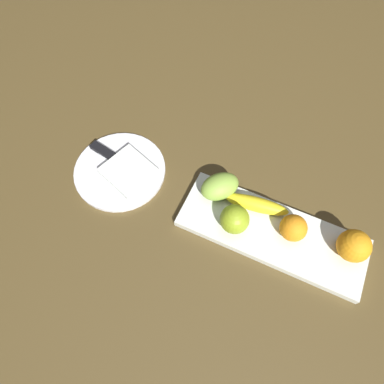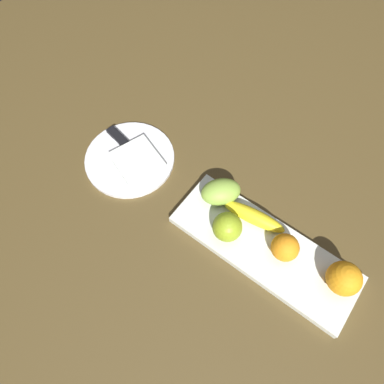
% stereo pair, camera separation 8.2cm
% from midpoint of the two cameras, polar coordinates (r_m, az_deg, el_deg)
% --- Properties ---
extents(ground_plane, '(2.40, 2.40, 0.00)m').
position_cam_midpoint_polar(ground_plane, '(0.85, 11.94, -6.95)').
color(ground_plane, brown).
extents(fruit_tray, '(0.44, 0.15, 0.02)m').
position_cam_midpoint_polar(fruit_tray, '(0.83, 14.54, -9.19)').
color(fruit_tray, silver).
rests_on(fruit_tray, ground_plane).
extents(apple, '(0.07, 0.07, 0.07)m').
position_cam_midpoint_polar(apple, '(0.79, 8.82, -5.99)').
color(apple, '#8DA721').
rests_on(apple, fruit_tray).
extents(banana, '(0.16, 0.06, 0.04)m').
position_cam_midpoint_polar(banana, '(0.83, 12.94, -4.23)').
color(banana, yellow).
rests_on(banana, fruit_tray).
extents(orange_near_apple, '(0.07, 0.07, 0.07)m').
position_cam_midpoint_polar(orange_near_apple, '(0.82, 26.48, -12.93)').
color(orange_near_apple, orange).
rests_on(orange_near_apple, fruit_tray).
extents(orange_near_banana, '(0.06, 0.06, 0.06)m').
position_cam_midpoint_polar(orange_near_banana, '(0.80, 18.00, -8.92)').
color(orange_near_banana, orange).
rests_on(orange_near_banana, fruit_tray).
extents(grape_bunch, '(0.11, 0.12, 0.06)m').
position_cam_midpoint_polar(grape_bunch, '(0.83, 7.59, -0.21)').
color(grape_bunch, '#8DB642').
rests_on(grape_bunch, fruit_tray).
extents(dinner_plate, '(0.24, 0.24, 0.01)m').
position_cam_midpoint_polar(dinner_plate, '(0.93, -7.74, 5.27)').
color(dinner_plate, white).
rests_on(dinner_plate, ground_plane).
extents(folded_napkin, '(0.15, 0.14, 0.02)m').
position_cam_midpoint_polar(folded_napkin, '(0.91, -6.44, 4.87)').
color(folded_napkin, white).
rests_on(folded_napkin, dinner_plate).
extents(knife, '(0.18, 0.05, 0.01)m').
position_cam_midpoint_polar(knife, '(0.95, -8.86, 7.91)').
color(knife, silver).
rests_on(knife, dinner_plate).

